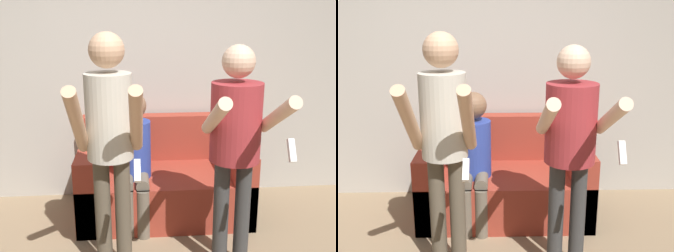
{
  "view_description": "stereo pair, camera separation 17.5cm",
  "coord_description": "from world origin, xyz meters",
  "views": [
    {
      "loc": [
        -0.03,
        -1.81,
        1.79
      ],
      "look_at": [
        0.22,
        1.11,
        0.97
      ],
      "focal_mm": 42.0,
      "sensor_mm": 36.0,
      "label": 1
    },
    {
      "loc": [
        0.14,
        -1.82,
        1.79
      ],
      "look_at": [
        0.22,
        1.11,
        0.97
      ],
      "focal_mm": 42.0,
      "sensor_mm": 36.0,
      "label": 2
    }
  ],
  "objects": [
    {
      "name": "person_seated",
      "position": [
        -0.05,
        1.38,
        0.64
      ],
      "size": [
        0.29,
        0.52,
        1.17
      ],
      "color": "#6B6051",
      "rests_on": "ground_plane"
    },
    {
      "name": "couch",
      "position": [
        0.22,
        1.58,
        0.29
      ],
      "size": [
        1.52,
        0.86,
        0.86
      ],
      "color": "#9E3828",
      "rests_on": "ground_plane"
    },
    {
      "name": "person_standing_left",
      "position": [
        -0.2,
        0.66,
        1.05
      ],
      "size": [
        0.43,
        0.66,
        1.7
      ],
      "color": "brown",
      "rests_on": "ground_plane"
    },
    {
      "name": "person_standing_right",
      "position": [
        0.64,
        0.66,
        1.01
      ],
      "size": [
        0.46,
        0.71,
        1.62
      ],
      "color": "#383838",
      "rests_on": "ground_plane"
    },
    {
      "name": "wall_back",
      "position": [
        0.0,
        2.03,
        1.35
      ],
      "size": [
        6.4,
        0.06,
        2.7
      ],
      "color": "#B7B2A8",
      "rests_on": "ground_plane"
    }
  ]
}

